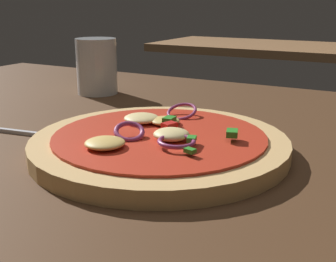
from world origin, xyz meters
The scene contains 5 objects.
dining_table centered at (0.00, 0.00, 0.02)m, with size 1.32×0.85×0.03m.
pizza centered at (0.04, -0.03, 0.04)m, with size 0.29×0.29×0.04m.
fork centered at (-0.14, -0.06, 0.03)m, with size 0.18×0.04×0.01m.
beer_glass centered at (-0.22, 0.20, 0.07)m, with size 0.07×0.07×0.10m.
background_table centered at (-0.21, 1.28, 0.02)m, with size 0.89×0.44×0.03m.
Camera 1 is at (0.28, -0.44, 0.20)m, focal length 46.26 mm.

